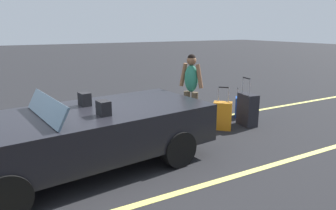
{
  "coord_description": "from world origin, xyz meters",
  "views": [
    {
      "loc": [
        1.11,
        4.71,
        2.21
      ],
      "look_at": [
        -1.76,
        -0.41,
        0.75
      ],
      "focal_mm": 33.41,
      "sensor_mm": 36.0,
      "label": 1
    }
  ],
  "objects_px": {
    "suitcase_medium_bright": "(222,116)",
    "suitcase_large_black": "(248,110)",
    "convertible_car": "(70,136)",
    "traveler_person": "(191,87)",
    "duffel_bag": "(214,114)",
    "suitcase_small_carryon": "(239,107)"
  },
  "relations": [
    {
      "from": "suitcase_large_black",
      "to": "suitcase_medium_bright",
      "type": "xyz_separation_m",
      "value": [
        0.7,
        -0.05,
        -0.06
      ]
    },
    {
      "from": "duffel_bag",
      "to": "traveler_person",
      "type": "bearing_deg",
      "value": 13.02
    },
    {
      "from": "suitcase_small_carryon",
      "to": "duffel_bag",
      "type": "bearing_deg",
      "value": -144.39
    },
    {
      "from": "convertible_car",
      "to": "suitcase_medium_bright",
      "type": "xyz_separation_m",
      "value": [
        -3.4,
        -0.52,
        -0.28
      ]
    },
    {
      "from": "convertible_car",
      "to": "duffel_bag",
      "type": "height_order",
      "value": "convertible_car"
    },
    {
      "from": "suitcase_small_carryon",
      "to": "duffel_bag",
      "type": "height_order",
      "value": "suitcase_small_carryon"
    },
    {
      "from": "convertible_car",
      "to": "suitcase_large_black",
      "type": "bearing_deg",
      "value": 179.83
    },
    {
      "from": "convertible_car",
      "to": "suitcase_large_black",
      "type": "height_order",
      "value": "convertible_car"
    },
    {
      "from": "convertible_car",
      "to": "traveler_person",
      "type": "distance_m",
      "value": 3.06
    },
    {
      "from": "suitcase_medium_bright",
      "to": "duffel_bag",
      "type": "bearing_deg",
      "value": -159.34
    },
    {
      "from": "suitcase_small_carryon",
      "to": "suitcase_large_black",
      "type": "bearing_deg",
      "value": -75.13
    },
    {
      "from": "traveler_person",
      "to": "suitcase_large_black",
      "type": "bearing_deg",
      "value": 131.98
    },
    {
      "from": "convertible_car",
      "to": "traveler_person",
      "type": "relative_size",
      "value": 2.61
    },
    {
      "from": "convertible_car",
      "to": "suitcase_medium_bright",
      "type": "relative_size",
      "value": 4.53
    },
    {
      "from": "duffel_bag",
      "to": "suitcase_small_carryon",
      "type": "bearing_deg",
      "value": 173.71
    },
    {
      "from": "suitcase_medium_bright",
      "to": "suitcase_large_black",
      "type": "bearing_deg",
      "value": 129.44
    },
    {
      "from": "convertible_car",
      "to": "traveler_person",
      "type": "height_order",
      "value": "traveler_person"
    },
    {
      "from": "suitcase_medium_bright",
      "to": "traveler_person",
      "type": "distance_m",
      "value": 0.94
    },
    {
      "from": "suitcase_medium_bright",
      "to": "traveler_person",
      "type": "relative_size",
      "value": 0.58
    },
    {
      "from": "convertible_car",
      "to": "suitcase_medium_bright",
      "type": "bearing_deg",
      "value": -178.08
    },
    {
      "from": "suitcase_medium_bright",
      "to": "suitcase_small_carryon",
      "type": "xyz_separation_m",
      "value": [
        -1.02,
        -0.58,
        -0.06
      ]
    },
    {
      "from": "convertible_car",
      "to": "suitcase_large_black",
      "type": "relative_size",
      "value": 3.85
    }
  ]
}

